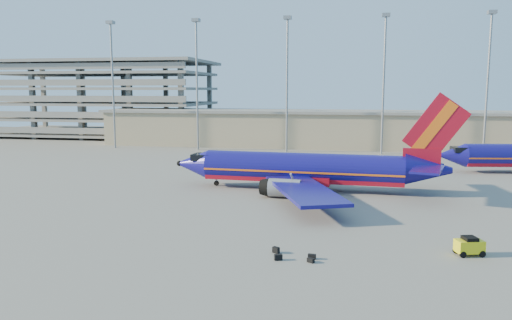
# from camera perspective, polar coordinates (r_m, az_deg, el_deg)

# --- Properties ---
(ground) EXTENTS (220.00, 220.00, 0.00)m
(ground) POSITION_cam_1_polar(r_m,az_deg,el_deg) (62.78, 2.66, -4.29)
(ground) COLOR slate
(ground) RESTS_ON ground
(terminal_building) EXTENTS (122.00, 16.00, 8.50)m
(terminal_building) POSITION_cam_1_polar(r_m,az_deg,el_deg) (119.07, 11.46, 3.53)
(terminal_building) COLOR gray
(terminal_building) RESTS_ON ground
(parking_garage) EXTENTS (62.00, 32.00, 21.40)m
(parking_garage) POSITION_cam_1_polar(r_m,az_deg,el_deg) (152.16, -16.98, 7.09)
(parking_garage) COLOR slate
(parking_garage) RESTS_ON ground
(light_mast_row) EXTENTS (101.60, 1.60, 28.65)m
(light_mast_row) POSITION_cam_1_polar(r_m,az_deg,el_deg) (106.85, 9.00, 10.19)
(light_mast_row) COLOR gray
(light_mast_row) RESTS_ON ground
(aircraft_main) EXTENTS (38.72, 37.20, 13.10)m
(aircraft_main) POSITION_cam_1_polar(r_m,az_deg,el_deg) (67.10, 6.08, -1.09)
(aircraft_main) COLOR navy
(aircraft_main) RESTS_ON ground
(baggage_tug) EXTENTS (2.45, 1.87, 1.56)m
(baggage_tug) POSITION_cam_1_polar(r_m,az_deg,el_deg) (44.74, 23.20, -8.98)
(baggage_tug) COLOR yellow
(baggage_tug) RESTS_ON ground
(luggage_pile) EXTENTS (3.70, 2.32, 0.51)m
(luggage_pile) POSITION_cam_1_polar(r_m,az_deg,el_deg) (40.82, 4.04, -10.83)
(luggage_pile) COLOR black
(luggage_pile) RESTS_ON ground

